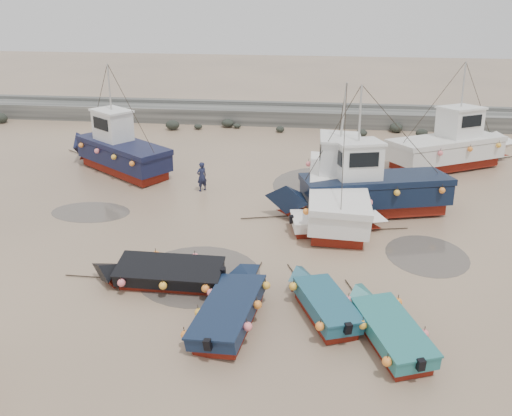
# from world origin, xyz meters

# --- Properties ---
(ground) EXTENTS (120.00, 120.00, 0.00)m
(ground) POSITION_xyz_m (0.00, 0.00, 0.00)
(ground) COLOR tan
(ground) RESTS_ON ground
(seawall) EXTENTS (60.00, 4.92, 1.50)m
(seawall) POSITION_xyz_m (0.05, 21.99, 0.63)
(seawall) COLOR slate
(seawall) RESTS_ON ground
(puddle_a) EXTENTS (4.92, 4.92, 0.01)m
(puddle_a) POSITION_xyz_m (-2.84, -0.63, 0.00)
(puddle_a) COLOR #534B44
(puddle_a) RESTS_ON ground
(puddle_b) EXTENTS (3.44, 3.44, 0.01)m
(puddle_b) POSITION_xyz_m (6.44, 1.88, 0.00)
(puddle_b) COLOR #534B44
(puddle_b) RESTS_ON ground
(puddle_c) EXTENTS (3.99, 3.99, 0.01)m
(puddle_c) POSITION_xyz_m (-9.44, 4.44, 0.00)
(puddle_c) COLOR #534B44
(puddle_c) RESTS_ON ground
(puddle_d) EXTENTS (6.27, 6.27, 0.01)m
(puddle_d) POSITION_xyz_m (2.46, 9.19, 0.00)
(puddle_d) COLOR #534B44
(puddle_d) RESTS_ON ground
(dinghy_1) EXTENTS (2.63, 6.11, 1.43)m
(dinghy_1) POSITION_xyz_m (-1.03, -3.22, 0.55)
(dinghy_1) COLOR maroon
(dinghy_1) RESTS_ON ground
(dinghy_2) EXTENTS (2.72, 4.99, 1.43)m
(dinghy_2) POSITION_xyz_m (1.92, -2.56, 0.56)
(dinghy_2) COLOR maroon
(dinghy_2) RESTS_ON ground
(dinghy_4) EXTENTS (6.41, 2.12, 1.43)m
(dinghy_4) POSITION_xyz_m (-4.13, -1.35, 0.54)
(dinghy_4) COLOR maroon
(dinghy_4) RESTS_ON ground
(dinghy_5) EXTENTS (5.51, 2.22, 1.43)m
(dinghy_5) POSITION_xyz_m (2.64, 3.65, 0.56)
(dinghy_5) COLOR maroon
(dinghy_5) RESTS_ON ground
(dinghy_6) EXTENTS (2.67, 5.43, 1.43)m
(dinghy_6) POSITION_xyz_m (4.03, -3.73, 0.56)
(dinghy_6) COLOR maroon
(dinghy_6) RESTS_ON ground
(cabin_boat_0) EXTENTS (8.50, 6.33, 6.22)m
(cabin_boat_0) POSITION_xyz_m (-10.17, 10.40, 1.36)
(cabin_boat_0) COLOR maroon
(cabin_boat_0) RESTS_ON ground
(cabin_boat_1) EXTENTS (3.17, 10.95, 6.22)m
(cabin_boat_1) POSITION_xyz_m (2.67, 6.24, 1.31)
(cabin_boat_1) COLOR maroon
(cabin_boat_1) RESTS_ON ground
(cabin_boat_2) EXTENTS (10.27, 4.45, 6.22)m
(cabin_boat_2) POSITION_xyz_m (4.03, 5.83, 1.33)
(cabin_boat_2) COLOR maroon
(cabin_boat_2) RESTS_ON ground
(cabin_boat_3) EXTENTS (9.49, 6.07, 6.22)m
(cabin_boat_3) POSITION_xyz_m (10.13, 13.24, 1.35)
(cabin_boat_3) COLOR maroon
(cabin_boat_3) RESTS_ON ground
(person) EXTENTS (0.71, 0.71, 1.66)m
(person) POSITION_xyz_m (-4.44, 7.76, 0.00)
(person) COLOR #1A1F3B
(person) RESTS_ON ground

